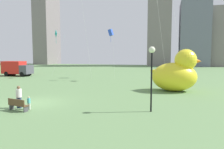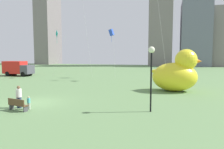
{
  "view_description": "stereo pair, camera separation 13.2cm",
  "coord_description": "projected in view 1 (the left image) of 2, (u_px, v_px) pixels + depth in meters",
  "views": [
    {
      "loc": [
        10.89,
        -15.77,
        4.15
      ],
      "look_at": [
        5.95,
        3.32,
        2.29
      ],
      "focal_mm": 34.1,
      "sensor_mm": 36.0,
      "label": 1
    },
    {
      "loc": [
        11.02,
        -15.74,
        4.15
      ],
      "look_at": [
        5.95,
        3.32,
        2.29
      ],
      "focal_mm": 34.1,
      "sensor_mm": 36.0,
      "label": 2
    }
  ],
  "objects": [
    {
      "name": "person_adult",
      "position": [
        19.0,
        96.0,
        16.45
      ],
      "size": [
        0.43,
        0.43,
        1.74
      ],
      "color": "#38476B",
      "rests_on": "ground"
    },
    {
      "name": "kite_blue",
      "position": [
        111.0,
        33.0,
        37.53
      ],
      "size": [
        1.09,
        1.11,
        8.67
      ],
      "color": "silver",
      "rests_on": "ground"
    },
    {
      "name": "park_bench",
      "position": [
        18.0,
        105.0,
        15.64
      ],
      "size": [
        1.73,
        0.79,
        0.9
      ],
      "color": "brown",
      "rests_on": "ground"
    },
    {
      "name": "person_child",
      "position": [
        29.0,
        102.0,
        16.08
      ],
      "size": [
        0.24,
        0.24,
        0.98
      ],
      "color": "silver",
      "rests_on": "ground"
    },
    {
      "name": "lamppost",
      "position": [
        152.0,
        62.0,
        15.16
      ],
      "size": [
        0.46,
        0.46,
        4.72
      ],
      "color": "black",
      "rests_on": "ground"
    },
    {
      "name": "kite_teal",
      "position": [
        56.0,
        35.0,
        37.57
      ],
      "size": [
        2.72,
        2.18,
        8.46
      ],
      "color": "silver",
      "rests_on": "ground"
    },
    {
      "name": "ground_plane",
      "position": [
        36.0,
        103.0,
        18.31
      ],
      "size": [
        140.0,
        140.0,
        0.0
      ],
      "primitive_type": "plane",
      "color": "#628753"
    },
    {
      "name": "giant_inflatable_duck",
      "position": [
        176.0,
        73.0,
        24.02
      ],
      "size": [
        5.73,
        3.68,
        4.75
      ],
      "color": "yellow",
      "rests_on": "ground"
    },
    {
      "name": "city_skyline",
      "position": [
        143.0,
        22.0,
        81.38
      ],
      "size": [
        75.17,
        13.04,
        40.98
      ],
      "color": "gray",
      "rests_on": "ground"
    },
    {
      "name": "box_truck",
      "position": [
        17.0,
        69.0,
        41.3
      ],
      "size": [
        5.81,
        2.51,
        2.85
      ],
      "color": "red",
      "rests_on": "ground"
    }
  ]
}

